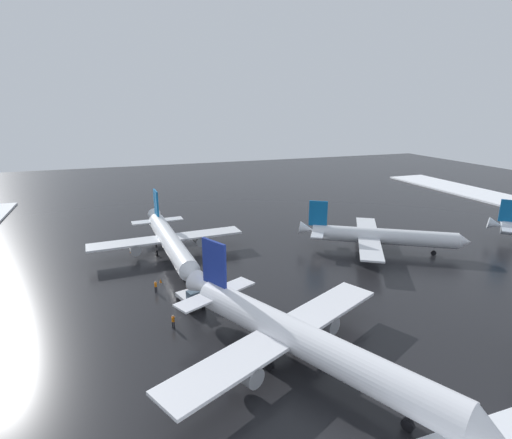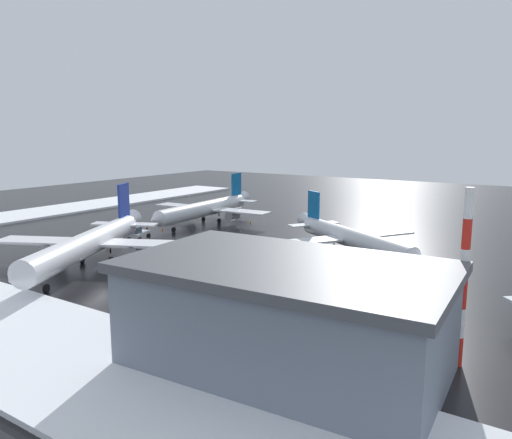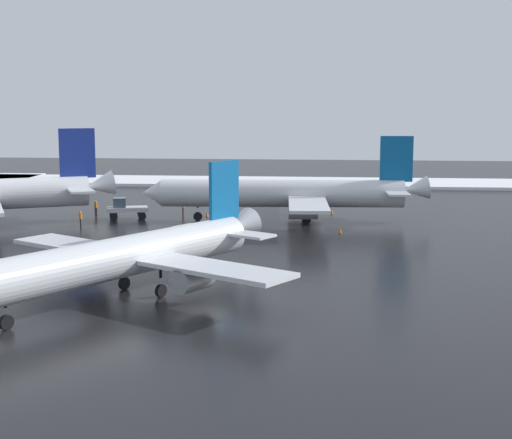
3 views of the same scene
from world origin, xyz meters
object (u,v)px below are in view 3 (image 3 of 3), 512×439
at_px(ground_crew_mid_apron, 80,218).
at_px(traffic_cone_near_nose, 332,212).
at_px(ground_crew_near_tug, 183,207).
at_px(airplane_far_rear, 123,257).
at_px(ground_crew_by_nose_gear, 96,207).
at_px(airplane_distant_tail, 289,193).
at_px(traffic_cone_wingtip_side, 340,230).
at_px(pushback_tug, 125,208).
at_px(traffic_cone_mid_line, 207,214).

xyz_separation_m(ground_crew_mid_apron, traffic_cone_near_nose, (-12.50, 27.13, -0.70)).
height_order(ground_crew_mid_apron, ground_crew_near_tug, same).
relative_size(ground_crew_mid_apron, ground_crew_near_tug, 1.00).
relative_size(airplane_far_rear, traffic_cone_near_nose, 48.49).
relative_size(airplane_far_rear, ground_crew_by_nose_gear, 15.60).
height_order(airplane_distant_tail, ground_crew_mid_apron, airplane_distant_tail).
xyz_separation_m(ground_crew_mid_apron, traffic_cone_wingtip_side, (1.16, 27.99, -0.70)).
relative_size(pushback_tug, traffic_cone_mid_line, 9.16).
height_order(traffic_cone_mid_line, traffic_cone_wingtip_side, same).
bearing_deg(ground_crew_mid_apron, airplane_distant_tail, -2.81).
height_order(airplane_far_rear, traffic_cone_near_nose, airplane_far_rear).
distance_m(ground_crew_near_tug, traffic_cone_wingtip_side, 21.67).
bearing_deg(ground_crew_mid_apron, airplane_far_rear, -85.03).
xyz_separation_m(airplane_far_rear, ground_crew_by_nose_gear, (-38.84, -13.80, -1.96)).
relative_size(airplane_distant_tail, ground_crew_by_nose_gear, 19.03).
xyz_separation_m(pushback_tug, traffic_cone_near_nose, (-6.58, 23.73, -1.01)).
bearing_deg(traffic_cone_mid_line, ground_crew_mid_apron, -54.39).
distance_m(traffic_cone_near_nose, traffic_cone_mid_line, 15.12).
xyz_separation_m(ground_crew_near_tug, traffic_cone_mid_line, (1.00, 3.07, -0.70)).
bearing_deg(ground_crew_near_tug, traffic_cone_near_nose, 2.53).
height_order(airplane_far_rear, pushback_tug, airplane_far_rear).
relative_size(airplane_far_rear, traffic_cone_wingtip_side, 48.49).
bearing_deg(ground_crew_mid_apron, pushback_tug, 41.99).
distance_m(pushback_tug, traffic_cone_wingtip_side, 25.62).
xyz_separation_m(ground_crew_near_tug, traffic_cone_near_nose, (-2.59, 17.75, -0.70)).
bearing_deg(airplane_distant_tail, pushback_tug, -2.89).
relative_size(airplane_distant_tail, traffic_cone_wingtip_side, 59.17).
xyz_separation_m(airplane_far_rear, ground_crew_near_tug, (-39.80, -3.40, -1.96)).
bearing_deg(airplane_far_rear, pushback_tug, -133.59).
relative_size(traffic_cone_mid_line, traffic_cone_wingtip_side, 1.00).
height_order(ground_crew_near_tug, traffic_cone_wingtip_side, ground_crew_near_tug).
bearing_deg(airplane_distant_tail, traffic_cone_mid_line, -19.37).
bearing_deg(airplane_distant_tail, ground_crew_mid_apron, 11.87).
distance_m(pushback_tug, ground_crew_mid_apron, 6.83).
distance_m(ground_crew_mid_apron, ground_crew_near_tug, 13.64).
bearing_deg(ground_crew_mid_apron, ground_crew_by_nose_gear, 78.39).
bearing_deg(pushback_tug, airplane_distant_tail, 163.95).
distance_m(ground_crew_mid_apron, traffic_cone_near_nose, 29.88).
relative_size(pushback_tug, ground_crew_mid_apron, 2.95).
relative_size(airplane_far_rear, ground_crew_near_tug, 15.60).
bearing_deg(airplane_distant_tail, airplane_far_rear, 71.75).
bearing_deg(traffic_cone_near_nose, ground_crew_near_tug, -81.68).
relative_size(airplane_distant_tail, ground_crew_mid_apron, 19.03).
bearing_deg(ground_crew_by_nose_gear, pushback_tug, -9.36).
xyz_separation_m(airplane_distant_tail, traffic_cone_near_nose, (-6.39, 4.86, -2.92)).
bearing_deg(traffic_cone_wingtip_side, airplane_distant_tail, -141.76).
bearing_deg(traffic_cone_near_nose, traffic_cone_wingtip_side, 3.64).
xyz_separation_m(airplane_far_rear, traffic_cone_near_nose, (-42.40, 14.35, -2.66)).
xyz_separation_m(ground_crew_by_nose_gear, traffic_cone_near_nose, (-3.56, 28.15, -0.70)).
distance_m(pushback_tug, traffic_cone_near_nose, 24.65).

